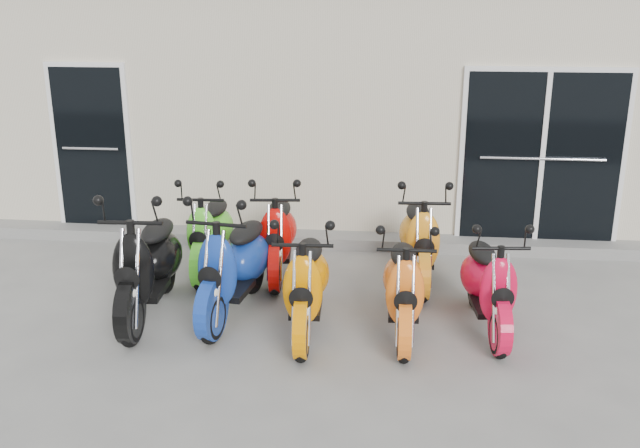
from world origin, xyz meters
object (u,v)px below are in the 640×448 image
Objects in this scene: scooter_front_red at (489,272)px; scooter_back_red at (278,223)px; scooter_front_black at (147,251)px; scooter_back_yellow at (420,227)px; scooter_front_orange_a at (306,270)px; scooter_front_orange_b at (404,274)px; scooter_back_green at (210,222)px; scooter_front_blue at (234,252)px.

scooter_back_red is (-2.24, 1.21, 0.02)m from scooter_front_red.
scooter_front_black is 1.12× the size of scooter_back_red.
scooter_back_yellow reaches higher than scooter_back_red.
scooter_front_orange_a is (1.62, -0.19, -0.07)m from scooter_front_black.
scooter_front_orange_b is 1.01× the size of scooter_front_red.
scooter_back_red is at bearing -3.91° from scooter_back_green.
scooter_back_green is (-2.24, 1.40, -0.00)m from scooter_front_orange_b.
scooter_front_orange_a is 1.04× the size of scooter_back_green.
scooter_front_black is at bearing 176.05° from scooter_front_orange_b.
scooter_front_red is (2.50, -0.08, -0.08)m from scooter_front_blue.
scooter_back_green is 0.97× the size of scooter_back_red.
scooter_front_black reaches higher than scooter_back_yellow.
scooter_front_red is at bearing 10.38° from scooter_front_orange_b.
scooter_front_red is 3.29m from scooter_back_green.
scooter_front_red is at bearing 4.55° from scooter_front_orange_a.
scooter_front_blue is 1.29m from scooter_back_green.
scooter_front_orange_a is 0.99× the size of scooter_back_yellow.
scooter_front_black is 2.55m from scooter_front_orange_b.
scooter_front_black is at bearing -165.10° from scooter_front_blue.
scooter_back_green is at bearing 122.63° from scooter_front_blue.
scooter_front_blue reaches higher than scooter_back_red.
scooter_front_orange_b is 1.37m from scooter_back_yellow.
scooter_front_black is at bearing 175.22° from scooter_front_red.
scooter_front_orange_a is 1.52m from scooter_back_red.
scooter_front_orange_b is (2.55, -0.13, -0.09)m from scooter_front_black.
scooter_front_orange_a reaches higher than scooter_back_green.
scooter_back_red is at bearing 84.38° from scooter_front_blue.
scooter_back_red is at bearing 45.10° from scooter_front_black.
scooter_front_orange_b is 0.97× the size of scooter_back_red.
scooter_front_red is (0.81, 0.16, -0.01)m from scooter_front_orange_b.
scooter_back_yellow reaches higher than scooter_front_red.
scooter_front_orange_a is 1.01× the size of scooter_back_red.
scooter_back_green is (0.30, 1.27, -0.09)m from scooter_front_black.
scooter_front_black is 1.15× the size of scooter_back_green.
scooter_front_blue is at bearing -66.65° from scooter_back_green.
scooter_back_yellow is (2.73, 1.23, -0.06)m from scooter_front_black.
scooter_front_blue is 1.16m from scooter_back_red.
scooter_front_black is 1.03× the size of scooter_front_blue.
scooter_front_orange_a reaches higher than scooter_back_red.
scooter_front_black is 1.09× the size of scooter_back_yellow.
scooter_back_green is at bearing 129.23° from scooter_front_orange_a.
scooter_front_orange_a is at bearing -130.94° from scooter_back_yellow.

